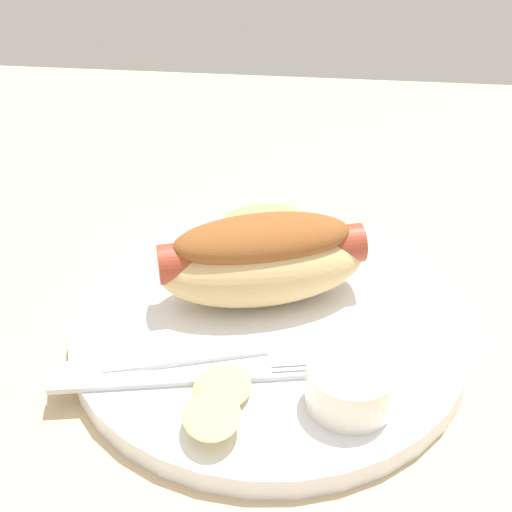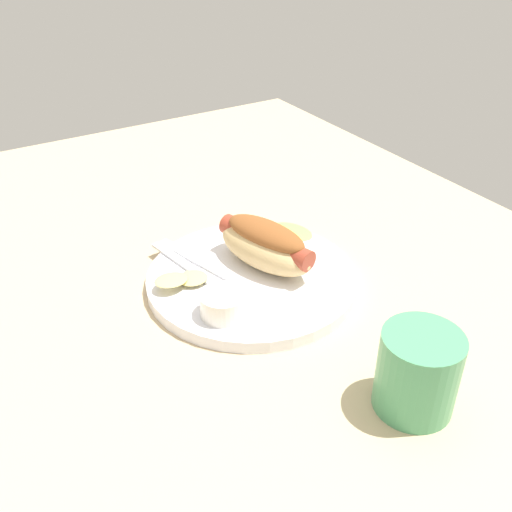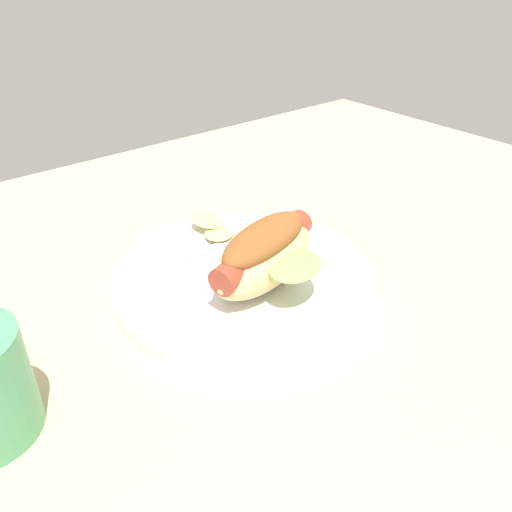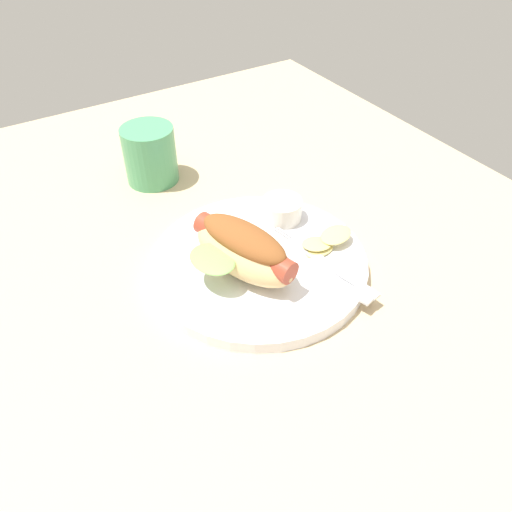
{
  "view_description": "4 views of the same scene",
  "coord_description": "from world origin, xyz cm",
  "px_view_note": "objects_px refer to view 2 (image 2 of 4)",
  "views": [
    {
      "loc": [
        6.49,
        -40.26,
        35.55
      ],
      "look_at": [
        2.46,
        1.13,
        5.49
      ],
      "focal_mm": 53.63,
      "sensor_mm": 36.0,
      "label": 1
    },
    {
      "loc": [
        56.69,
        -32.49,
        43.77
      ],
      "look_at": [
        3.63,
        -0.11,
        4.15
      ],
      "focal_mm": 40.93,
      "sensor_mm": 36.0,
      "label": 2
    },
    {
      "loc": [
        30.34,
        34.39,
        30.86
      ],
      "look_at": [
        2.87,
        0.56,
        3.92
      ],
      "focal_mm": 35.85,
      "sensor_mm": 36.0,
      "label": 3
    },
    {
      "loc": [
        -36.5,
        24.72,
        43.61
      ],
      "look_at": [
        1.93,
        0.67,
        3.89
      ],
      "focal_mm": 35.93,
      "sensor_mm": 36.0,
      "label": 4
    }
  ],
  "objects_px": {
    "hot_dog": "(266,244)",
    "knife": "(196,260)",
    "drinking_cup": "(418,372)",
    "plate": "(252,279)",
    "fork": "(190,268)",
    "sauce_ramekin": "(223,304)",
    "chips_pile": "(184,279)"
  },
  "relations": [
    {
      "from": "plate",
      "to": "drinking_cup",
      "type": "relative_size",
      "value": 3.12
    },
    {
      "from": "chips_pile",
      "to": "plate",
      "type": "bearing_deg",
      "value": 73.52
    },
    {
      "from": "drinking_cup",
      "to": "knife",
      "type": "bearing_deg",
      "value": -166.78
    },
    {
      "from": "knife",
      "to": "chips_pile",
      "type": "height_order",
      "value": "chips_pile"
    },
    {
      "from": "knife",
      "to": "drinking_cup",
      "type": "bearing_deg",
      "value": -3.08
    },
    {
      "from": "plate",
      "to": "knife",
      "type": "bearing_deg",
      "value": -143.87
    },
    {
      "from": "fork",
      "to": "knife",
      "type": "height_order",
      "value": "same"
    },
    {
      "from": "plate",
      "to": "hot_dog",
      "type": "distance_m",
      "value": 0.05
    },
    {
      "from": "chips_pile",
      "to": "drinking_cup",
      "type": "xyz_separation_m",
      "value": [
        0.29,
        0.11,
        0.02
      ]
    },
    {
      "from": "hot_dog",
      "to": "plate",
      "type": "bearing_deg",
      "value": -90.45
    },
    {
      "from": "plate",
      "to": "chips_pile",
      "type": "relative_size",
      "value": 3.61
    },
    {
      "from": "sauce_ramekin",
      "to": "knife",
      "type": "relative_size",
      "value": 0.39
    },
    {
      "from": "plate",
      "to": "fork",
      "type": "distance_m",
      "value": 0.08
    },
    {
      "from": "hot_dog",
      "to": "knife",
      "type": "height_order",
      "value": "hot_dog"
    },
    {
      "from": "hot_dog",
      "to": "sauce_ramekin",
      "type": "bearing_deg",
      "value": -74.14
    },
    {
      "from": "hot_dog",
      "to": "knife",
      "type": "distance_m",
      "value": 0.1
    },
    {
      "from": "fork",
      "to": "knife",
      "type": "xyz_separation_m",
      "value": [
        -0.02,
        0.02,
        -0.0
      ]
    },
    {
      "from": "chips_pile",
      "to": "sauce_ramekin",
      "type": "bearing_deg",
      "value": 9.08
    },
    {
      "from": "knife",
      "to": "sauce_ramekin",
      "type": "bearing_deg",
      "value": -27.41
    },
    {
      "from": "sauce_ramekin",
      "to": "hot_dog",
      "type": "bearing_deg",
      "value": 122.28
    },
    {
      "from": "plate",
      "to": "chips_pile",
      "type": "xyz_separation_m",
      "value": [
        -0.02,
        -0.08,
        0.02
      ]
    },
    {
      "from": "chips_pile",
      "to": "drinking_cup",
      "type": "distance_m",
      "value": 0.31
    },
    {
      "from": "sauce_ramekin",
      "to": "chips_pile",
      "type": "xyz_separation_m",
      "value": [
        -0.08,
        -0.01,
        -0.01
      ]
    },
    {
      "from": "hot_dog",
      "to": "fork",
      "type": "relative_size",
      "value": 0.91
    },
    {
      "from": "fork",
      "to": "chips_pile",
      "type": "relative_size",
      "value": 2.26
    },
    {
      "from": "chips_pile",
      "to": "drinking_cup",
      "type": "relative_size",
      "value": 0.87
    },
    {
      "from": "hot_dog",
      "to": "sauce_ramekin",
      "type": "relative_size",
      "value": 2.88
    },
    {
      "from": "sauce_ramekin",
      "to": "drinking_cup",
      "type": "distance_m",
      "value": 0.23
    },
    {
      "from": "knife",
      "to": "chips_pile",
      "type": "distance_m",
      "value": 0.05
    },
    {
      "from": "sauce_ramekin",
      "to": "knife",
      "type": "xyz_separation_m",
      "value": [
        -0.12,
        0.02,
        -0.01
      ]
    },
    {
      "from": "plate",
      "to": "chips_pile",
      "type": "bearing_deg",
      "value": -106.48
    },
    {
      "from": "plate",
      "to": "hot_dog",
      "type": "xyz_separation_m",
      "value": [
        -0.01,
        0.03,
        0.04
      ]
    }
  ]
}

